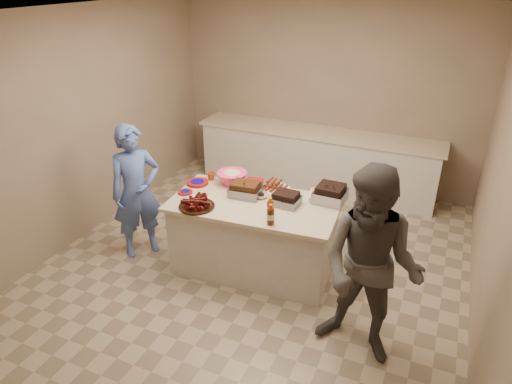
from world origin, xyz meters
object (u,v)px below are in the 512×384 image
at_px(mustard_bottle, 242,198).
at_px(guest_gray, 359,349).
at_px(island, 254,268).
at_px(roasting_pan, 330,201).
at_px(guest_blue, 144,250).
at_px(rib_platter, 197,207).
at_px(plastic_cup, 211,180).
at_px(coleslaw_bowl, 232,183).
at_px(bbq_bottle_b, 270,224).
at_px(bbq_bottle_a, 270,215).

relative_size(mustard_bottle, guest_gray, 0.07).
xyz_separation_m(island, roasting_pan, (0.72, 0.35, 0.83)).
bearing_deg(roasting_pan, guest_blue, -162.48).
distance_m(rib_platter, plastic_cup, 0.67).
bearing_deg(rib_platter, guest_blue, 172.06).
bearing_deg(coleslaw_bowl, bbq_bottle_b, -42.05).
bearing_deg(plastic_cup, rib_platter, -73.91).
height_order(bbq_bottle_a, mustard_bottle, bbq_bottle_a).
relative_size(bbq_bottle_a, mustard_bottle, 1.47).
bearing_deg(bbq_bottle_a, guest_blue, -179.11).
xyz_separation_m(coleslaw_bowl, bbq_bottle_b, (0.74, -0.67, 0.00)).
height_order(coleslaw_bowl, mustard_bottle, coleslaw_bowl).
xyz_separation_m(rib_platter, bbq_bottle_a, (0.75, 0.14, 0.00)).
distance_m(rib_platter, guest_blue, 1.20).
bearing_deg(mustard_bottle, guest_gray, -27.32).
distance_m(island, mustard_bottle, 0.85).
distance_m(roasting_pan, bbq_bottle_a, 0.71).
height_order(bbq_bottle_a, bbq_bottle_b, bbq_bottle_b).
height_order(mustard_bottle, plastic_cup, mustard_bottle).
bearing_deg(rib_platter, island, 33.52).
bearing_deg(bbq_bottle_b, roasting_pan, 60.26).
height_order(island, bbq_bottle_b, bbq_bottle_b).
xyz_separation_m(roasting_pan, bbq_bottle_b, (-0.39, -0.69, 0.00)).
distance_m(coleslaw_bowl, mustard_bottle, 0.39).
relative_size(bbq_bottle_b, guest_blue, 0.14).
relative_size(rib_platter, bbq_bottle_a, 1.94).
bearing_deg(guest_blue, bbq_bottle_a, -52.36).
xyz_separation_m(coleslaw_bowl, mustard_bottle, (0.26, -0.29, 0.00)).
height_order(roasting_pan, bbq_bottle_a, bbq_bottle_a).
bearing_deg(bbq_bottle_a, rib_platter, -169.16).
height_order(rib_platter, bbq_bottle_b, bbq_bottle_b).
height_order(rib_platter, guest_gray, rib_platter).
bearing_deg(coleslaw_bowl, roasting_pan, 0.98).
xyz_separation_m(island, plastic_cup, (-0.68, 0.32, 0.83)).
bearing_deg(guest_blue, island, -44.42).
xyz_separation_m(bbq_bottle_b, plastic_cup, (-1.01, 0.66, 0.00)).
bearing_deg(guest_gray, guest_blue, 178.17).
bearing_deg(plastic_cup, coleslaw_bowl, 1.72).
distance_m(rib_platter, roasting_pan, 1.39).
bearing_deg(guest_blue, bbq_bottle_b, -57.80).
xyz_separation_m(island, coleslaw_bowl, (-0.42, 0.33, 0.83)).
bearing_deg(bbq_bottle_a, guest_gray, -26.80).
xyz_separation_m(mustard_bottle, guest_blue, (-1.20, -0.25, -0.83)).
xyz_separation_m(bbq_bottle_a, guest_blue, (-1.61, -0.02, -0.83)).
xyz_separation_m(bbq_bottle_b, guest_blue, (-1.68, 0.13, -0.83)).
distance_m(island, coleslaw_bowl, 0.99).
relative_size(rib_platter, guest_blue, 0.24).
bearing_deg(coleslaw_bowl, guest_blue, -150.18).
distance_m(plastic_cup, guest_blue, 1.19).
height_order(bbq_bottle_a, guest_blue, bbq_bottle_a).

